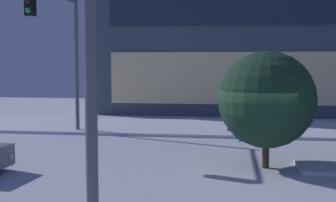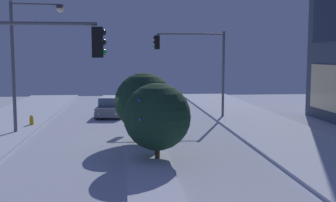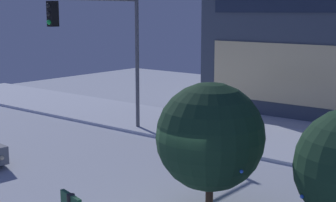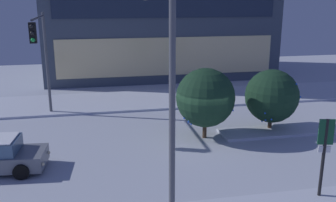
# 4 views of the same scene
# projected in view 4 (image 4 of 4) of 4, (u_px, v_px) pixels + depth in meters

# --- Properties ---
(ground) EXTENTS (52.00, 52.00, 0.00)m
(ground) POSITION_uv_depth(u_px,v_px,m) (199.00, 142.00, 19.72)
(ground) COLOR silver
(curb_strip_far) EXTENTS (52.00, 5.20, 0.14)m
(curb_strip_far) POSITION_uv_depth(u_px,v_px,m) (167.00, 99.00, 27.74)
(curb_strip_far) COLOR silver
(curb_strip_far) RESTS_ON ground
(median_strip) EXTENTS (9.00, 1.80, 0.14)m
(median_strip) POSITION_uv_depth(u_px,v_px,m) (299.00, 129.00, 21.34)
(median_strip) COLOR silver
(median_strip) RESTS_ON ground
(traffic_light_corner_far_left) EXTENTS (0.32, 5.25, 6.36)m
(traffic_light_corner_far_left) POSITION_uv_depth(u_px,v_px,m) (41.00, 48.00, 21.41)
(traffic_light_corner_far_left) COLOR #565960
(traffic_light_corner_far_left) RESTS_ON ground
(street_lamp_arched) EXTENTS (0.76, 3.04, 7.74)m
(street_lamp_arched) POSITION_uv_depth(u_px,v_px,m) (163.00, 69.00, 12.02)
(street_lamp_arched) COLOR #565960
(street_lamp_arched) RESTS_ON ground
(parking_info_sign) EXTENTS (0.55, 0.19, 3.10)m
(parking_info_sign) POSITION_uv_depth(u_px,v_px,m) (324.00, 149.00, 13.66)
(parking_info_sign) COLOR black
(parking_info_sign) RESTS_ON ground
(decorated_tree_median) EXTENTS (3.08, 3.08, 3.74)m
(decorated_tree_median) POSITION_uv_depth(u_px,v_px,m) (205.00, 98.00, 19.74)
(decorated_tree_median) COLOR #473323
(decorated_tree_median) RESTS_ON ground
(decorated_tree_left_of_median) EXTENTS (2.94, 2.94, 3.45)m
(decorated_tree_left_of_median) POSITION_uv_depth(u_px,v_px,m) (272.00, 96.00, 20.93)
(decorated_tree_left_of_median) COLOR #473323
(decorated_tree_left_of_median) RESTS_ON ground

